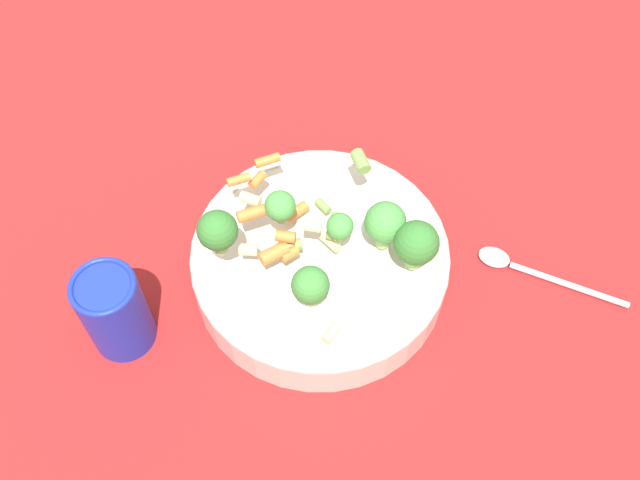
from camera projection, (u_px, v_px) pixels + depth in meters
ground_plane at (320, 275)px, 0.84m from camera, size 3.00×3.00×0.00m
bowl at (320, 261)px, 0.82m from camera, size 0.28×0.28×0.05m
pasta_salad at (335, 235)px, 0.75m from camera, size 0.22×0.24×0.09m
cup at (114, 310)px, 0.75m from camera, size 0.07×0.07×0.11m
spoon at (525, 270)px, 0.84m from camera, size 0.10×0.16×0.01m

